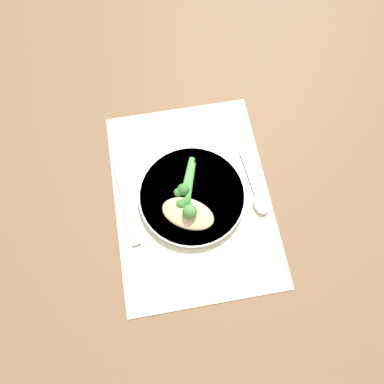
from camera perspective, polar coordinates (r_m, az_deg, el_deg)
The scene contains 9 objects.
ground_plane at distance 0.84m, azimuth 0.00°, elevation -0.82°, with size 3.00×3.00×0.00m, color brown.
placemat at distance 0.84m, azimuth 0.00°, elevation -0.77°, with size 0.47×0.35×0.00m.
plate at distance 0.83m, azimuth 0.00°, elevation -0.52°, with size 0.24×0.24×0.01m.
chicken_fillet at distance 0.80m, azimuth -0.61°, elevation -3.31°, with size 0.12×0.13×0.02m.
pesto_dollop_primary at distance 0.78m, azimuth -0.34°, elevation -3.02°, with size 0.03×0.03×0.03m.
broccoli_stalk_front at distance 0.81m, azimuth -0.84°, elevation -0.78°, with size 0.12×0.06×0.03m.
broccoli_stalk_right at distance 0.82m, azimuth -1.25°, elevation 1.13°, with size 0.09×0.06×0.03m.
knife at distance 0.85m, azimuth -10.10°, elevation -1.26°, with size 0.21×0.04×0.01m.
spoon at distance 0.85m, azimuth 10.09°, elevation -0.73°, with size 0.17×0.04×0.01m.
Camera 1 is at (-0.29, 0.05, 0.79)m, focal length 35.00 mm.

